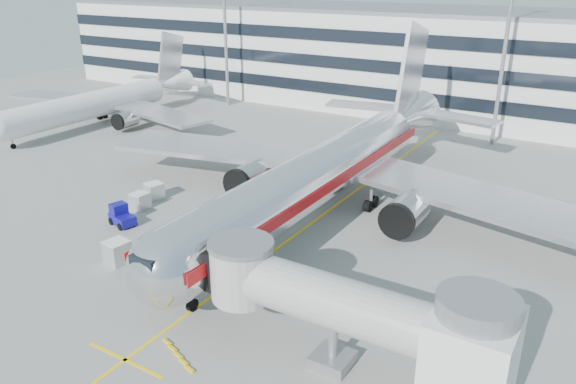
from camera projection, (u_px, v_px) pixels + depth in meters
The scene contains 15 objects.
ground at pixel (260, 261), 43.84m from camera, with size 180.00×180.00×0.00m, color gray.
lead_in_line at pixel (321, 216), 51.75m from camera, with size 0.25×70.00×0.01m, color yellow.
stop_bar at pixel (125, 360), 32.75m from camera, with size 6.00×0.25×0.01m, color yellow.
main_jet at pixel (331, 168), 51.55m from camera, with size 50.95×48.70×16.06m.
jet_bridge at pixel (362, 316), 30.15m from camera, with size 17.80×4.50×7.00m.
terminal at pixel (469, 62), 86.83m from camera, with size 150.00×24.25×15.60m.
light_mast_west at pixel (225, 12), 88.61m from camera, with size 2.40×1.20×25.45m.
light_mast_centre at pixel (508, 26), 67.69m from camera, with size 2.40×1.20×25.45m.
second_jet at pixel (102, 102), 81.76m from camera, with size 38.21×36.52×12.04m.
belt_loader at pixel (225, 226), 48.17m from camera, with size 5.07×2.06×2.40m.
baggage_tug at pixel (121, 216), 49.85m from camera, with size 2.82×2.15×1.90m.
cargo_container_left at pixel (140, 201), 53.13m from camera, with size 1.53×1.53×1.59m.
cargo_container_right at pixel (154, 191), 55.45m from camera, with size 1.93×1.93×1.64m.
cargo_container_front at pixel (117, 252), 43.40m from camera, with size 1.88×1.88×1.78m.
ramp_worker at pixel (145, 264), 41.38m from camera, with size 0.73×0.48×2.01m, color #A5EB18.
Camera 1 is at (22.15, -31.85, 21.24)m, focal length 35.00 mm.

